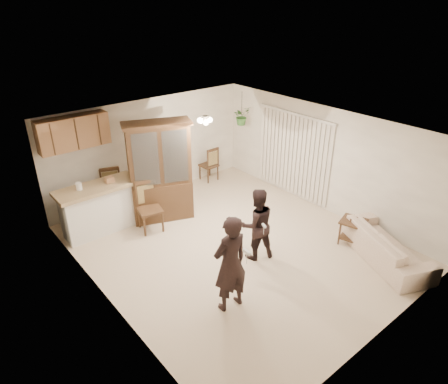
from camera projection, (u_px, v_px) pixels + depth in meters
floor at (234, 246)px, 8.37m from camera, size 6.50×6.50×0.00m
ceiling at (236, 131)px, 7.25m from camera, size 5.50×6.50×0.02m
wall_back at (151, 148)px, 10.05m from camera, size 5.50×0.02×2.50m
wall_front at (388, 273)px, 5.57m from camera, size 5.50×0.02×2.50m
wall_left at (103, 243)px, 6.24m from camera, size 0.02×6.50×2.50m
wall_right at (323, 159)px, 9.38m from camera, size 0.02×6.50×2.50m
breakfast_bar at (100, 210)px, 8.71m from camera, size 1.60×0.55×1.00m
bar_top at (97, 188)px, 8.46m from camera, size 1.75×0.70×0.08m
upper_cabinets at (73, 132)px, 8.46m from camera, size 1.50×0.34×0.70m
vertical_blinds at (293, 155)px, 10.04m from camera, size 0.06×2.30×2.10m
ceiling_fixture at (205, 120)px, 8.24m from camera, size 0.36×0.36×0.20m
hanging_plant at (242, 116)px, 10.51m from camera, size 0.43×0.37×0.48m
plant_cord at (242, 104)px, 10.36m from camera, size 0.01×0.01×0.65m
sofa at (386, 243)px, 7.82m from camera, size 1.42×2.01×0.73m
adult at (230, 262)px, 6.37m from camera, size 0.68×0.47×1.80m
child at (256, 227)px, 7.75m from camera, size 0.80×0.72×1.35m
china_hutch at (160, 173)px, 8.94m from camera, size 1.57×1.06×2.31m
side_table at (352, 231)px, 8.35m from camera, size 0.62×0.62×0.60m
chair_bar at (151, 217)px, 8.81m from camera, size 0.59×0.59×1.12m
chair_hutch_left at (114, 201)px, 9.48m from camera, size 0.63×0.63×1.10m
chair_hutch_right at (209, 170)px, 11.23m from camera, size 0.45×0.45×0.98m
controller_adult at (247, 252)px, 5.88m from camera, size 0.06×0.15×0.05m
controller_child at (264, 226)px, 7.34m from camera, size 0.08×0.13×0.04m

